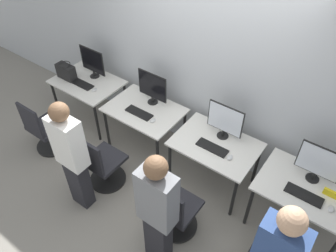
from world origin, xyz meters
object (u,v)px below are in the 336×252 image
Objects in this scene: person_right at (157,211)px; keyboard_far_right at (304,195)px; monitor_far_right at (319,163)px; mouse_far_right at (331,209)px; office_chair_far_left at (45,131)px; mouse_right at (230,157)px; monitor_far_left at (92,62)px; keyboard_right at (212,147)px; monitor_left at (152,87)px; mouse_left at (153,121)px; monitor_right at (225,120)px; mouse_far_left at (94,90)px; office_chair_right at (175,212)px; keyboard_far_left at (82,84)px; office_chair_left at (102,165)px; keyboard_left at (139,113)px; person_left at (71,155)px; handbag at (66,71)px.

person_right is 4.13× the size of keyboard_far_right.
monitor_far_right is 0.46m from mouse_far_right.
mouse_right is (2.46, 0.76, 0.37)m from office_chair_far_left.
monitor_far_left is 2.24m from keyboard_right.
monitor_far_left is at bearing 173.53° from mouse_right.
person_right is (1.17, -1.42, -0.09)m from monitor_left.
monitor_right is (0.86, 0.30, 0.24)m from mouse_left.
office_chair_right is (1.97, -0.77, -0.37)m from mouse_far_left.
mouse_right is at bearing 73.31° from office_chair_right.
office_chair_far_left is at bearing -90.47° from keyboard_far_left.
person_right is at bearing -132.86° from keyboard_far_right.
mouse_far_left is 0.06× the size of person_right.
keyboard_right is (1.12, 0.76, 0.36)m from office_chair_left.
mouse_left is (0.25, -0.32, -0.24)m from monitor_left.
mouse_far_left reaches higher than keyboard_right.
mouse_far_left is 0.23× the size of keyboard_left.
person_left is (1.08, -1.12, 0.14)m from keyboard_far_left.
mouse_far_left is 1.00× the size of mouse_right.
office_chair_far_left reaches higher than mouse_right.
person_right is at bearing -23.58° from handbag.
monitor_left and monitor_right have the same top height.
office_chair_far_left is 1.59m from mouse_left.
office_chair_right is 2.69m from handbag.
office_chair_left is 2.63m from mouse_far_right.
monitor_left and monitor_far_right have the same top height.
mouse_far_left is at bearing 126.03° from person_left.
office_chair_far_left is at bearing -154.91° from monitor_right.
mouse_far_left is 0.06× the size of person_left.
monitor_far_left is 0.30× the size of person_left.
person_left is 0.99× the size of person_right.
person_right is at bearing -86.61° from keyboard_right.
monitor_left is 0.29× the size of person_right.
mouse_left reaches higher than keyboard_right.
monitor_far_right is (1.09, 1.02, 0.61)m from office_chair_right.
handbag is (-2.76, 0.01, 0.10)m from mouse_right.
monitor_left is at bearing 14.47° from keyboard_far_left.
mouse_right is (1.38, 1.11, -0.13)m from person_left.
monitor_right is (1.13, 1.39, 0.10)m from person_left.
keyboard_far_left is at bearing 160.97° from office_chair_right.
keyboard_right is (2.21, -0.26, -0.24)m from monitor_far_left.
keyboard_right is 4.28× the size of mouse_far_right.
office_chair_left is (-0.27, -0.72, -0.37)m from mouse_left.
monitor_far_left is 0.29× the size of person_right.
monitor_right is at bearing 42.26° from office_chair_left.
mouse_far_right is at bearing -4.69° from monitor_far_left.
keyboard_right and keyboard_far_right have the same top height.
mouse_far_right is at bearing -12.06° from monitor_right.
mouse_far_right is (3.59, -0.03, 0.01)m from keyboard_far_left.
office_chair_left is at bearing -151.55° from mouse_right.
office_chair_far_left reaches higher than mouse_far_right.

